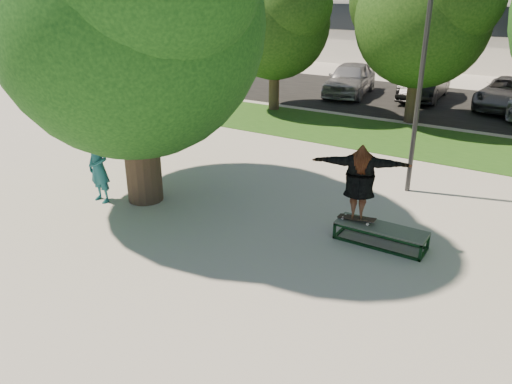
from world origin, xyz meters
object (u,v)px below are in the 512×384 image
Objects in this scene: car_grey at (508,93)px; bystander at (99,167)px; car_dark at (425,83)px; grind_box at (380,235)px; lamppost at (423,64)px; tree_left at (129,6)px; car_silver_a at (350,79)px.

bystander is at bearing -109.33° from car_grey.
car_dark is 0.98× the size of car_grey.
car_grey reaches higher than grind_box.
bystander is (-6.03, -4.63, -2.29)m from lamppost.
tree_left is at bearing -107.95° from car_grey.
lamppost is 3.54× the size of bystander.
bystander is 16.46m from car_dark.
bystander is 0.38× the size of car_dark.
tree_left is 16.98m from car_grey.
car_silver_a is 6.84m from car_grey.
lamppost is 7.93m from bystander.
bystander is at bearing -135.59° from tree_left.
lamppost is 1.37× the size of car_silver_a.
lamppost is 4.33m from grind_box.
car_silver_a is (0.01, 15.21, -0.10)m from bystander.
car_silver_a reaches higher than grind_box.
car_grey is (6.79, 16.13, -0.23)m from bystander.
bystander is 0.39× the size of car_silver_a.
grind_box is (0.39, -3.13, -2.96)m from lamppost.
lamppost reaches higher than car_dark.
lamppost is at bearing 42.24° from bystander.
car_dark is (3.28, 0.91, -0.02)m from car_silver_a.
grind_box is 0.40× the size of car_dark.
lamppost is at bearing -69.10° from car_silver_a.
lamppost is 12.41m from car_silver_a.
tree_left is 1.55× the size of car_grey.
bystander is 0.38× the size of car_grey.
car_dark is (2.56, 15.41, -3.68)m from tree_left.
bystander is at bearing -98.75° from car_silver_a.
tree_left is at bearing -143.58° from lamppost.
tree_left is 1.59× the size of car_silver_a.
tree_left is 3.70m from bystander.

